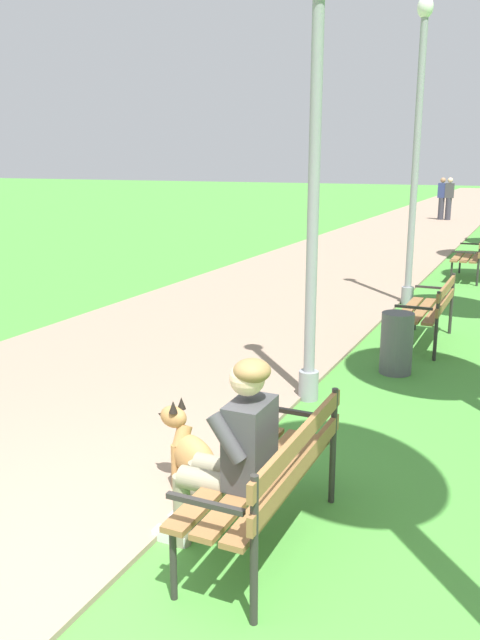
{
  "coord_description": "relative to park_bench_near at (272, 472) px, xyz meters",
  "views": [
    {
      "loc": [
        1.91,
        -2.45,
        2.37
      ],
      "look_at": [
        -0.57,
        2.95,
        0.9
      ],
      "focal_mm": 36.78,
      "sensor_mm": 36.0,
      "label": 1
    }
  ],
  "objects": [
    {
      "name": "person_seated_on_near_bench",
      "position": [
        -0.21,
        -0.11,
        0.17
      ],
      "size": [
        0.74,
        0.49,
        1.25
      ],
      "color": "gray",
      "rests_on": "ground"
    },
    {
      "name": "park_bench_mid",
      "position": [
        0.14,
        5.12,
        0.0
      ],
      "size": [
        0.55,
        1.5,
        0.85
      ],
      "color": "olive",
      "rests_on": "ground"
    },
    {
      "name": "lamp_post_near",
      "position": [
        -0.63,
        2.56,
        1.57
      ],
      "size": [
        0.24,
        0.24,
        4.02
      ],
      "color": "gray",
      "rests_on": "ground"
    },
    {
      "name": "paved_path",
      "position": [
        -2.81,
        23.05,
        -0.49
      ],
      "size": [
        4.27,
        60.0,
        0.04
      ],
      "primitive_type": "cube",
      "color": "gray",
      "rests_on": "ground"
    },
    {
      "name": "pedestrian_distant",
      "position": [
        -2.02,
        23.28,
        0.33
      ],
      "size": [
        0.32,
        0.22,
        1.65
      ],
      "color": "#383842",
      "rests_on": "ground"
    },
    {
      "name": "ground_plane",
      "position": [
        -0.56,
        -0.95,
        -0.51
      ],
      "size": [
        120.0,
        120.0,
        0.0
      ],
      "primitive_type": "plane",
      "color": "#478E38"
    },
    {
      "name": "park_bench_far",
      "position": [
        0.15,
        10.35,
        0.0
      ],
      "size": [
        0.55,
        1.5,
        0.85
      ],
      "color": "olive",
      "rests_on": "ground"
    },
    {
      "name": "litter_bin",
      "position": [
        -0.0,
        3.77,
        -0.16
      ],
      "size": [
        0.36,
        0.36,
        0.7
      ],
      "primitive_type": "cylinder",
      "color": "#515156",
      "rests_on": "ground"
    },
    {
      "name": "pedestrian_further_distant",
      "position": [
        -2.29,
        23.29,
        0.33
      ],
      "size": [
        0.32,
        0.22,
        1.65
      ],
      "color": "#383842",
      "rests_on": "ground"
    },
    {
      "name": "dog_shepherd",
      "position": [
        -0.7,
        0.36,
        -0.25
      ],
      "size": [
        0.83,
        0.36,
        0.71
      ],
      "color": "#B27F47",
      "rests_on": "ground"
    },
    {
      "name": "park_bench_near",
      "position": [
        0.0,
        0.0,
        0.0
      ],
      "size": [
        0.55,
        1.5,
        0.85
      ],
      "color": "olive",
      "rests_on": "ground"
    },
    {
      "name": "lamp_post_mid",
      "position": [
        -0.57,
        7.45,
        1.93
      ],
      "size": [
        0.24,
        0.24,
        4.73
      ],
      "color": "gray",
      "rests_on": "ground"
    }
  ]
}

